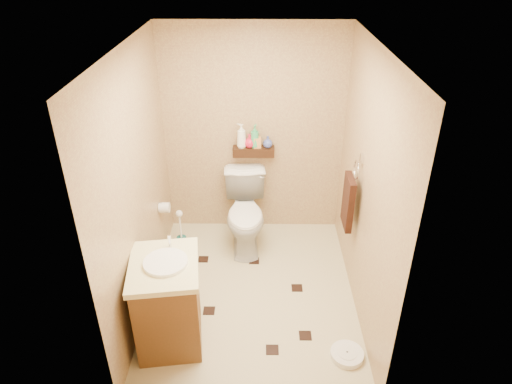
{
  "coord_description": "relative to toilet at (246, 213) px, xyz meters",
  "views": [
    {
      "loc": [
        0.08,
        -3.45,
        3.14
      ],
      "look_at": [
        0.04,
        0.25,
        1.02
      ],
      "focal_mm": 32.0,
      "sensor_mm": 36.0,
      "label": 1
    }
  ],
  "objects": [
    {
      "name": "bottle_f",
      "position": [
        0.24,
        0.34,
        0.72
      ],
      "size": [
        0.14,
        0.14,
        0.13
      ],
      "primitive_type": "imported",
      "rotation": [
        0.0,
        0.0,
        5.69
      ],
      "color": "#4453AB",
      "rests_on": "wall_shelf"
    },
    {
      "name": "ground",
      "position": [
        0.08,
        -0.83,
        -0.42
      ],
      "size": [
        2.5,
        2.5,
        0.0
      ],
      "primitive_type": "plane",
      "color": "#C7BB91",
      "rests_on": "ground"
    },
    {
      "name": "floor_accents",
      "position": [
        0.11,
        -0.89,
        -0.42
      ],
      "size": [
        1.15,
        1.36,
        0.01
      ],
      "color": "black",
      "rests_on": "ground"
    },
    {
      "name": "wall_front",
      "position": [
        0.08,
        -2.08,
        0.78
      ],
      "size": [
        2.0,
        0.04,
        2.4
      ],
      "primitive_type": "cube",
      "color": "tan",
      "rests_on": "ground"
    },
    {
      "name": "wall_left",
      "position": [
        -0.92,
        -0.83,
        0.78
      ],
      "size": [
        0.04,
        2.5,
        2.4
      ],
      "primitive_type": "cube",
      "color": "tan",
      "rests_on": "ground"
    },
    {
      "name": "toilet_brush",
      "position": [
        -0.74,
        -0.04,
        -0.25
      ],
      "size": [
        0.11,
        0.11,
        0.47
      ],
      "color": "#175F5D",
      "rests_on": "ground"
    },
    {
      "name": "bottle_b",
      "position": [
        -0.04,
        0.34,
        0.72
      ],
      "size": [
        0.08,
        0.08,
        0.14
      ],
      "primitive_type": "imported",
      "rotation": [
        0.0,
        0.0,
        2.86
      ],
      "color": "yellow",
      "rests_on": "wall_shelf"
    },
    {
      "name": "toilet_paper",
      "position": [
        -0.86,
        -0.18,
        0.18
      ],
      "size": [
        0.12,
        0.11,
        0.12
      ],
      "color": "white",
      "rests_on": "wall_left"
    },
    {
      "name": "bathroom_scale",
      "position": [
        0.9,
        -1.61,
        -0.39
      ],
      "size": [
        0.35,
        0.35,
        0.06
      ],
      "rotation": [
        0.0,
        0.0,
        0.28
      ],
      "color": "white",
      "rests_on": "ground"
    },
    {
      "name": "vanity",
      "position": [
        -0.62,
        -1.4,
        0.01
      ],
      "size": [
        0.64,
        0.74,
        0.95
      ],
      "rotation": [
        0.0,
        0.0,
        0.14
      ],
      "color": "brown",
      "rests_on": "ground"
    },
    {
      "name": "ceiling",
      "position": [
        0.08,
        -0.83,
        1.98
      ],
      "size": [
        2.0,
        2.5,
        0.02
      ],
      "primitive_type": "cube",
      "color": "white",
      "rests_on": "wall_back"
    },
    {
      "name": "bottle_c",
      "position": [
        0.04,
        0.34,
        0.73
      ],
      "size": [
        0.16,
        0.16,
        0.15
      ],
      "primitive_type": "imported",
      "rotation": [
        0.0,
        0.0,
        4.21
      ],
      "color": "red",
      "rests_on": "wall_shelf"
    },
    {
      "name": "wall_right",
      "position": [
        1.08,
        -0.83,
        0.78
      ],
      "size": [
        0.04,
        2.5,
        2.4
      ],
      "primitive_type": "cube",
      "color": "tan",
      "rests_on": "ground"
    },
    {
      "name": "wall_back",
      "position": [
        0.08,
        0.42,
        0.78
      ],
      "size": [
        2.0,
        0.04,
        2.4
      ],
      "primitive_type": "cube",
      "color": "tan",
      "rests_on": "ground"
    },
    {
      "name": "bottle_d",
      "position": [
        0.1,
        0.34,
        0.78
      ],
      "size": [
        0.13,
        0.13,
        0.26
      ],
      "primitive_type": "imported",
      "rotation": [
        0.0,
        0.0,
        2.83
      ],
      "color": "#39AC68",
      "rests_on": "wall_shelf"
    },
    {
      "name": "towel_ring",
      "position": [
        1.0,
        -0.58,
        0.53
      ],
      "size": [
        0.12,
        0.3,
        0.76
      ],
      "color": "silver",
      "rests_on": "wall_right"
    },
    {
      "name": "toilet",
      "position": [
        0.0,
        0.0,
        0.0
      ],
      "size": [
        0.52,
        0.85,
        0.84
      ],
      "primitive_type": "imported",
      "rotation": [
        0.0,
        0.0,
        0.06
      ],
      "color": "white",
      "rests_on": "ground"
    },
    {
      "name": "wall_shelf",
      "position": [
        0.08,
        0.34,
        0.6
      ],
      "size": [
        0.46,
        0.14,
        0.1
      ],
      "primitive_type": "cube",
      "color": "black",
      "rests_on": "wall_back"
    },
    {
      "name": "bottle_e",
      "position": [
        0.12,
        0.34,
        0.74
      ],
      "size": [
        0.09,
        0.09,
        0.18
      ],
      "primitive_type": "imported",
      "rotation": [
        0.0,
        0.0,
        3.3
      ],
      "color": "#EE9A4F",
      "rests_on": "wall_shelf"
    },
    {
      "name": "bottle_a",
      "position": [
        -0.05,
        0.34,
        0.79
      ],
      "size": [
        0.13,
        0.13,
        0.27
      ],
      "primitive_type": "imported",
      "rotation": [
        0.0,
        0.0,
        4.38
      ],
      "color": "white",
      "rests_on": "wall_shelf"
    }
  ]
}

